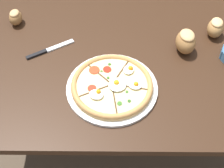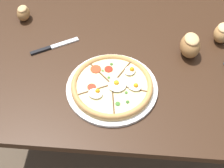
{
  "view_description": "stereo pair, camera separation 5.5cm",
  "coord_description": "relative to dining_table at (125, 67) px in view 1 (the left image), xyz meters",
  "views": [
    {
      "loc": [
        -0.05,
        -0.94,
        1.68
      ],
      "look_at": [
        -0.06,
        -0.19,
        0.77
      ],
      "focal_mm": 50.0,
      "sensor_mm": 36.0,
      "label": 1
    },
    {
      "loc": [
        0.01,
        -0.94,
        1.68
      ],
      "look_at": [
        -0.06,
        -0.19,
        0.77
      ],
      "focal_mm": 50.0,
      "sensor_mm": 36.0,
      "label": 2
    }
  ],
  "objects": [
    {
      "name": "bread_piece_mid",
      "position": [
        0.25,
        0.02,
        0.14
      ],
      "size": [
        0.09,
        0.11,
        0.1
      ],
      "rotation": [
        0.0,
        0.0,
        1.62
      ],
      "color": "#A3703D",
      "rests_on": "dining_table"
    },
    {
      "name": "dining_table",
      "position": [
        0.0,
        0.0,
        0.0
      ],
      "size": [
        1.51,
        0.92,
        0.74
      ],
      "color": "#331E11",
      "rests_on": "ground_plane"
    },
    {
      "name": "knife_main",
      "position": [
        -0.32,
        0.02,
        0.09
      ],
      "size": [
        0.2,
        0.13,
        0.01
      ],
      "rotation": [
        0.0,
        0.0,
        0.54
      ],
      "color": "silver",
      "rests_on": "dining_table"
    },
    {
      "name": "ground_plane",
      "position": [
        0.0,
        0.0,
        -0.65
      ],
      "size": [
        12.0,
        12.0,
        0.0
      ],
      "primitive_type": "plane",
      "color": "brown"
    },
    {
      "name": "bread_piece_far",
      "position": [
        0.4,
        0.12,
        0.13
      ],
      "size": [
        0.09,
        0.11,
        0.08
      ],
      "rotation": [
        0.0,
        0.0,
        1.3
      ],
      "color": "#B27F47",
      "rests_on": "dining_table"
    },
    {
      "name": "bread_piece_near",
      "position": [
        -0.5,
        0.19,
        0.12
      ],
      "size": [
        0.06,
        0.08,
        0.07
      ],
      "rotation": [
        0.0,
        0.0,
        1.53
      ],
      "color": "olive",
      "rests_on": "dining_table"
    },
    {
      "name": "pizza",
      "position": [
        -0.06,
        -0.19,
        0.11
      ],
      "size": [
        0.35,
        0.35,
        0.05
      ],
      "color": "white",
      "rests_on": "dining_table"
    }
  ]
}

